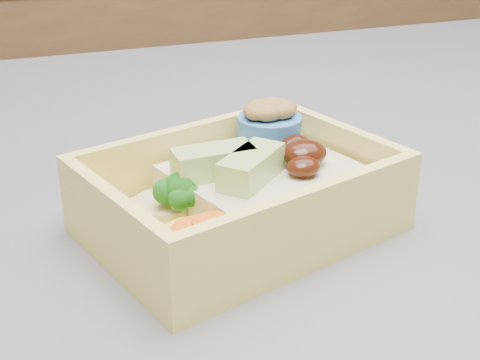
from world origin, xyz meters
name	(u,v)px	position (x,y,z in m)	size (l,w,h in m)	color
bento_box	(245,193)	(0.01, -0.16, 0.94)	(0.21, 0.17, 0.07)	#FAE267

